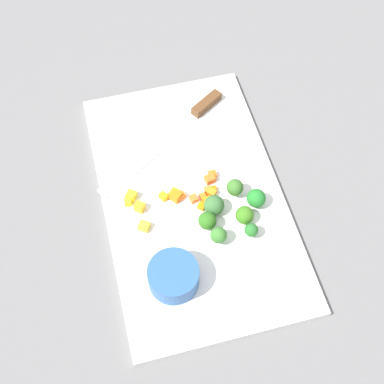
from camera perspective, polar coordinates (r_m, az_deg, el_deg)
The scene contains 28 objects.
ground_plane at distance 0.96m, azimuth 0.00°, elevation -0.67°, with size 4.00×4.00×0.00m, color slate.
cutting_board at distance 0.96m, azimuth 0.00°, elevation -0.49°, with size 0.55×0.33×0.01m, color white.
prep_bowl at distance 0.86m, azimuth -2.07°, elevation -9.33°, with size 0.09×0.09×0.04m, color #2C5793.
chef_knife at distance 1.04m, azimuth -1.02°, elevation 7.51°, with size 0.20×0.29×0.02m.
carrot_dice_0 at distance 0.94m, azimuth 1.07°, elevation -1.59°, with size 0.01×0.01×0.01m, color orange.
carrot_dice_1 at distance 0.95m, azimuth 2.18°, elevation -0.07°, with size 0.01×0.02×0.01m, color orange.
carrot_dice_2 at distance 0.94m, azimuth -1.87°, elevation -0.49°, with size 0.02×0.02×0.02m, color orange.
carrot_dice_3 at distance 0.97m, azimuth 2.27°, elevation 1.95°, with size 0.01×0.01×0.01m, color orange.
carrot_dice_4 at distance 0.95m, azimuth -1.19°, elevation -0.42°, with size 0.01×0.01×0.01m, color orange.
carrot_dice_5 at distance 0.94m, azimuth 0.10°, elevation -0.77°, with size 0.01×0.01×0.01m, color orange.
carrot_dice_6 at distance 0.95m, azimuth 1.66°, elevation 0.36°, with size 0.01×0.01×0.01m, color orange.
carrot_dice_7 at distance 0.94m, azimuth 1.73°, elevation -1.07°, with size 0.02×0.02×0.01m, color orange.
carrot_dice_8 at distance 0.95m, azimuth 1.23°, elevation -0.52°, with size 0.01×0.01×0.01m, color orange.
carrot_dice_9 at distance 0.96m, azimuth 2.01°, elevation 1.44°, with size 0.02×0.02×0.01m, color orange.
carrot_dice_10 at distance 0.96m, azimuth 2.32°, elevation 0.47°, with size 0.01×0.01×0.01m, color orange.
pepper_dice_0 at distance 0.95m, azimuth -3.19°, elevation -0.49°, with size 0.01×0.01×0.01m, color yellow.
pepper_dice_1 at distance 0.95m, azimuth -1.88°, elevation -0.00°, with size 0.01×0.01×0.01m, color yellow.
pepper_dice_2 at distance 0.95m, azimuth -7.13°, elevation -1.14°, with size 0.01×0.01×0.01m, color yellow.
pepper_dice_3 at distance 0.92m, azimuth -5.35°, elevation -3.82°, with size 0.02×0.02×0.01m, color yellow.
pepper_dice_4 at distance 0.95m, azimuth -6.77°, elevation -0.43°, with size 0.02×0.02×0.02m, color yellow.
pepper_dice_5 at distance 0.94m, azimuth -5.84°, elevation -1.67°, with size 0.02×0.02×0.02m, color yellow.
broccoli_floret_0 at distance 0.92m, azimuth 2.47°, elevation -1.48°, with size 0.04×0.04×0.04m.
broccoli_floret_1 at distance 0.90m, azimuth 6.60°, elevation -4.22°, with size 0.02×0.02×0.03m.
broccoli_floret_2 at distance 0.89m, azimuth 2.96°, elevation -4.82°, with size 0.03×0.03×0.04m.
broccoli_floret_3 at distance 0.93m, azimuth 7.13°, elevation -0.70°, with size 0.03×0.03×0.04m.
broccoli_floret_4 at distance 0.90m, azimuth 1.72°, elevation -3.21°, with size 0.03×0.03×0.04m.
broccoli_floret_5 at distance 0.92m, azimuth 5.86°, elevation -2.58°, with size 0.03×0.03×0.03m.
broccoli_floret_6 at distance 0.94m, azimuth 4.78°, elevation 0.49°, with size 0.03×0.03×0.04m.
Camera 1 is at (0.47, -0.12, 0.83)m, focal length 48.07 mm.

